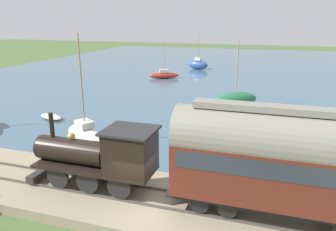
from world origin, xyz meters
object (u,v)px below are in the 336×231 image
Objects in this scene: rowboat_far_out at (242,127)px; steam_locomotive at (103,154)px; passenger_coach at (288,159)px; sailboat_blue at (198,64)px; sailboat_red at (164,75)px; rowboat_near_shore at (238,155)px; sailboat_white at (85,134)px; sailboat_green at (235,99)px; rowboat_mid_harbor at (51,117)px; rowboat_off_pier at (275,132)px.

steam_locomotive is at bearing 147.39° from rowboat_far_out.
passenger_coach is 1.59× the size of sailboat_blue.
sailboat_red is at bearing 13.75° from steam_locomotive.
passenger_coach is (0.00, -7.95, 0.83)m from steam_locomotive.
sailboat_red is (31.80, 7.78, -1.81)m from steam_locomotive.
passenger_coach is at bearing 164.15° from rowboat_near_shore.
sailboat_white is 3.10× the size of rowboat_near_shore.
steam_locomotive is 0.86× the size of sailboat_white.
sailboat_blue reaches higher than steam_locomotive.
sailboat_green is 2.38× the size of rowboat_mid_harbor.
rowboat_far_out is 16.03m from rowboat_mid_harbor.
rowboat_near_shore is (-24.96, -13.30, -0.35)m from sailboat_red.
rowboat_far_out is at bearing -171.85° from sailboat_red.
rowboat_mid_harbor is (-21.72, 2.89, -0.30)m from sailboat_red.
rowboat_off_pier is (-7.52, -3.84, -0.48)m from sailboat_green.
sailboat_red is (-10.19, 2.65, -0.30)m from sailboat_blue.
passenger_coach is at bearing -177.45° from rowboat_far_out.
sailboat_blue reaches higher than rowboat_near_shore.
steam_locomotive is 42.33m from sailboat_blue.
rowboat_far_out is (-19.36, -12.97, -0.35)m from sailboat_red.
sailboat_green is 3.07× the size of rowboat_off_pier.
passenger_coach is at bearing -83.93° from sailboat_white.
steam_locomotive is 19.69m from sailboat_green.
steam_locomotive is at bearing -162.29° from sailboat_blue.
sailboat_green is 2.63× the size of rowboat_near_shore.
sailboat_white is 11.88m from rowboat_far_out.
sailboat_green is at bearing -162.93° from sailboat_red.
passenger_coach is 1.74× the size of sailboat_red.
sailboat_white reaches higher than rowboat_mid_harbor.
sailboat_red is (31.80, 15.73, -2.65)m from passenger_coach.
sailboat_green is (19.26, 4.14, -2.44)m from passenger_coach.
sailboat_white is 3.61× the size of rowboat_off_pier.
rowboat_near_shore is (0.81, -10.31, -0.51)m from sailboat_white.
sailboat_red is at bearing 23.87° from rowboat_far_out.
rowboat_far_out is (-6.81, -1.38, -0.56)m from sailboat_green.
sailboat_red is 2.51× the size of rowboat_far_out.
sailboat_red is at bearing 38.01° from sailboat_white.
sailboat_white is (-13.23, 8.61, -0.05)m from sailboat_green.
sailboat_blue is 35.97m from sailboat_white.
sailboat_white is 2.79× the size of rowboat_mid_harbor.
sailboat_blue is at bearing 6.97° from steam_locomotive.
passenger_coach is at bearing -179.36° from sailboat_red.
sailboat_green reaches higher than rowboat_far_out.
sailboat_green reaches higher than rowboat_near_shore.
sailboat_blue is at bearing 17.30° from passenger_coach.
sailboat_red reaches higher than rowboat_near_shore.
passenger_coach is 21.38m from rowboat_mid_harbor.
sailboat_blue is 36.73m from rowboat_near_shore.
sailboat_red is 25.94m from sailboat_white.
rowboat_off_pier reaches higher than rowboat_near_shore.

